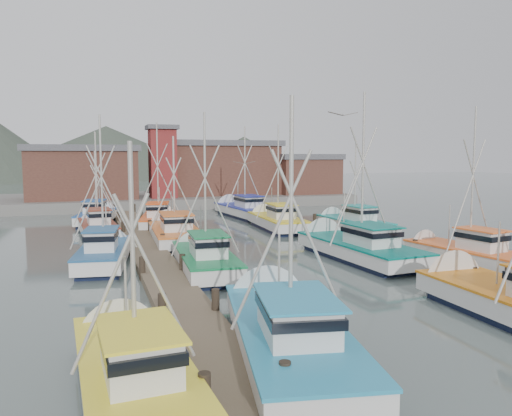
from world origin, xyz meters
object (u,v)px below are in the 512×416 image
object	(u,v)px
lookout_tower	(163,161)
boat_8	(174,232)
boat_0	(285,330)
boat_4	(204,258)
boat_12	(159,219)

from	to	relation	value
lookout_tower	boat_8	size ratio (longest dim) A/B	0.86
boat_0	boat_8	size ratio (longest dim) A/B	1.03
boat_4	boat_12	distance (m)	17.63
lookout_tower	boat_4	world-z (taller)	lookout_tower
boat_4	boat_8	size ratio (longest dim) A/B	0.92
boat_12	lookout_tower	bearing A→B (deg)	91.85
lookout_tower	boat_0	distance (m)	45.92
lookout_tower	boat_4	distance (m)	34.40
boat_0	boat_4	world-z (taller)	boat_4
boat_4	boat_0	bearing A→B (deg)	-86.39
boat_4	boat_8	world-z (taller)	boat_4
lookout_tower	boat_8	xyz separation A→B (m)	(-2.71, -24.24, -4.87)
boat_0	boat_8	distance (m)	21.35
lookout_tower	boat_12	size ratio (longest dim) A/B	0.87
lookout_tower	boat_4	bearing A→B (deg)	-94.47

